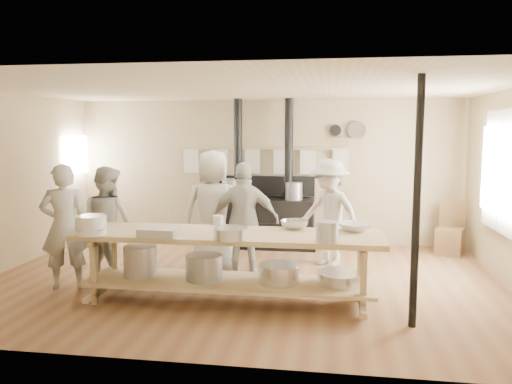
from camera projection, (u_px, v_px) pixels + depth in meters
ground at (242, 280)px, 6.85m from camera, size 7.00×7.00×0.00m
room_shell at (242, 162)px, 6.65m from camera, size 7.00×7.00×7.00m
window_right at (502, 171)px, 6.75m from camera, size 0.09×1.50×1.65m
left_opening at (76, 155)px, 9.13m from camera, size 0.00×0.90×0.90m
stove at (263, 217)px, 8.87m from camera, size 1.90×0.75×2.60m
towel_rail at (265, 157)px, 9.02m from camera, size 3.00×0.04×0.47m
back_wall_shelf at (348, 133)px, 8.78m from camera, size 0.63×0.14×0.32m
prep_table at (228, 260)px, 5.90m from camera, size 3.60×0.90×0.85m
support_post at (417, 204)px, 5.06m from camera, size 0.08×0.08×2.60m
cook_far_left at (64, 226)px, 6.43m from camera, size 0.70×0.61×1.63m
cook_left at (108, 224)px, 6.75m from camera, size 0.91×0.81×1.57m
cook_center at (214, 212)px, 7.14m from camera, size 0.90×0.62×1.78m
cook_right at (245, 220)px, 6.90m from camera, size 0.98×0.47×1.62m
cook_by_window at (329, 213)px, 7.52m from camera, size 1.21×1.08×1.62m
chair at (450, 239)px, 8.27m from camera, size 0.54×0.54×0.89m
bowl_white_a at (91, 231)px, 5.76m from camera, size 0.44×0.44×0.08m
bowl_steel_a at (91, 231)px, 5.76m from camera, size 0.37×0.37×0.08m
bowl_white_b at (355, 227)px, 5.96m from camera, size 0.56×0.56×0.10m
bowl_steel_b at (294, 225)px, 6.07m from camera, size 0.46×0.46×0.11m
roasting_pan at (159, 232)px, 5.64m from camera, size 0.45×0.31×0.10m
mixing_bowl_large at (231, 233)px, 5.52m from camera, size 0.51×0.51×0.13m
bucket_galv at (327, 232)px, 5.36m from camera, size 0.32×0.32×0.22m
deep_bowl_enamel at (91, 225)px, 5.75m from camera, size 0.44×0.44×0.22m
pitcher at (218, 224)px, 5.88m from camera, size 0.16×0.16×0.20m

